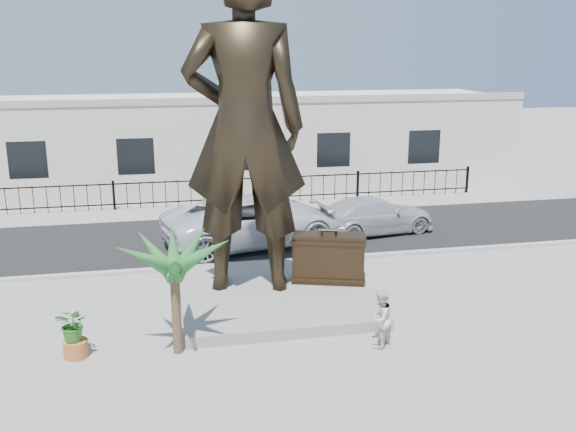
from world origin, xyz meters
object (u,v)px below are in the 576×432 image
statue (244,127)px  suitcase (329,258)px  car_white (253,220)px  tourist (380,319)px

statue → suitcase: (2.36, -0.16, -3.82)m
car_white → tourist: bearing=178.4°
suitcase → tourist: bearing=-67.8°
statue → tourist: (2.65, -3.81, -4.13)m
statue → tourist: statue is taller
suitcase → car_white: 5.14m
tourist → suitcase: bearing=-126.5°
statue → suitcase: bearing=-174.7°
tourist → car_white: 8.75m
statue → tourist: 6.21m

